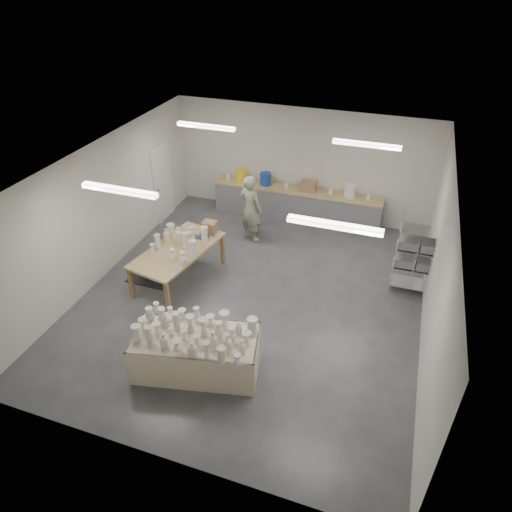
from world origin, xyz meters
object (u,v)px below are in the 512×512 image
at_px(drying_table, 196,351).
at_px(work_table, 182,246).
at_px(potter, 251,208).
at_px(red_stool, 254,224).

xyz_separation_m(drying_table, work_table, (-1.45, 2.43, 0.40)).
distance_m(drying_table, potter, 4.56).
xyz_separation_m(potter, red_stool, (-0.00, 0.27, -0.59)).
bearing_deg(potter, work_table, 86.95).
xyz_separation_m(work_table, red_stool, (0.86, 2.34, -0.55)).
relative_size(work_table, potter, 1.34).
bearing_deg(red_stool, work_table, -110.26).
distance_m(work_table, red_stool, 2.56).
relative_size(work_table, red_stool, 5.81).
distance_m(work_table, potter, 2.25).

